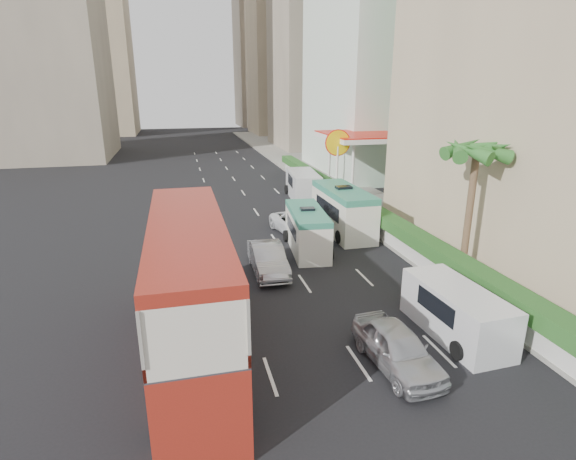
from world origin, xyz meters
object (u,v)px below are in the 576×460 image
object	(u,v)px
car_silver_lane_a	(268,272)
double_decker_bus	(191,291)
minibus_far	(343,210)
panel_van_far	(303,185)
panel_van_near	(456,312)
minibus_near	(307,230)
van_asset	(298,234)
palm_tree	(469,213)
car_silver_lane_b	(396,366)
shell_station	(361,164)

from	to	relation	value
car_silver_lane_a	double_decker_bus	bearing A→B (deg)	-119.79
minibus_far	panel_van_far	distance (m)	10.23
panel_van_near	minibus_far	bearing A→B (deg)	85.65
car_silver_lane_a	minibus_far	bearing A→B (deg)	43.39
double_decker_bus	panel_van_far	distance (m)	25.14
double_decker_bus	minibus_near	distance (m)	12.07
van_asset	palm_tree	xyz separation A→B (m)	(6.47, -8.80, 3.38)
car_silver_lane_b	shell_station	bearing A→B (deg)	65.96
car_silver_lane_a	minibus_near	bearing A→B (deg)	44.87
van_asset	minibus_near	size ratio (longest dim) A/B	0.90
car_silver_lane_b	van_asset	xyz separation A→B (m)	(0.52, 15.28, 0.00)
palm_tree	shell_station	size ratio (longest dim) A/B	0.80
minibus_far	car_silver_lane_a	bearing A→B (deg)	-138.24
car_silver_lane_b	shell_station	distance (m)	27.23
panel_van_near	panel_van_far	distance (m)	23.86
minibus_far	palm_tree	bearing A→B (deg)	-68.83
double_decker_bus	panel_van_near	bearing A→B (deg)	-6.03
panel_van_near	shell_station	xyz separation A→B (m)	(5.98, 24.06, 1.77)
double_decker_bus	palm_tree	world-z (taller)	palm_tree
minibus_near	minibus_far	world-z (taller)	minibus_far
car_silver_lane_a	minibus_far	xyz separation A→B (m)	(6.29, 5.71, 1.50)
car_silver_lane_a	palm_tree	xyz separation A→B (m)	(9.69, -2.86, 3.38)
double_decker_bus	van_asset	distance (m)	14.97
van_asset	panel_van_near	xyz separation A→B (m)	(2.70, -13.86, 0.98)
car_silver_lane_b	minibus_far	world-z (taller)	minibus_far
car_silver_lane_b	palm_tree	xyz separation A→B (m)	(7.00, 6.48, 3.38)
double_decker_bus	car_silver_lane_a	world-z (taller)	double_decker_bus
palm_tree	car_silver_lane_a	bearing A→B (deg)	163.55
van_asset	palm_tree	size ratio (longest dim) A/B	0.79
car_silver_lane_a	minibus_near	size ratio (longest dim) A/B	0.82
shell_station	car_silver_lane_b	bearing A→B (deg)	-109.85
minibus_near	palm_tree	size ratio (longest dim) A/B	0.88
minibus_near	panel_van_far	world-z (taller)	minibus_near
car_silver_lane_a	car_silver_lane_b	xyz separation A→B (m)	(2.69, -9.34, 0.00)
van_asset	shell_station	world-z (taller)	shell_station
minibus_near	van_asset	bearing A→B (deg)	91.60
panel_van_far	palm_tree	bearing A→B (deg)	-74.34
double_decker_bus	minibus_far	world-z (taller)	double_decker_bus
panel_van_far	car_silver_lane_b	bearing A→B (deg)	-92.62
van_asset	minibus_far	world-z (taller)	minibus_far
car_silver_lane_a	panel_van_far	xyz separation A→B (m)	(6.39, 15.93, 1.14)
panel_van_near	shell_station	distance (m)	24.85
minibus_near	minibus_far	xyz separation A→B (m)	(3.32, 2.88, 0.25)
minibus_near	panel_van_near	xyz separation A→B (m)	(2.95, -10.75, -0.26)
minibus_near	car_silver_lane_a	bearing A→B (deg)	-130.02
car_silver_lane_b	minibus_near	xyz separation A→B (m)	(0.27, 12.17, 1.25)
double_decker_bus	car_silver_lane_b	bearing A→B (deg)	-20.04
car_silver_lane_a	minibus_near	world-z (taller)	minibus_near
minibus_near	panel_van_near	distance (m)	11.15
car_silver_lane_b	van_asset	distance (m)	15.29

